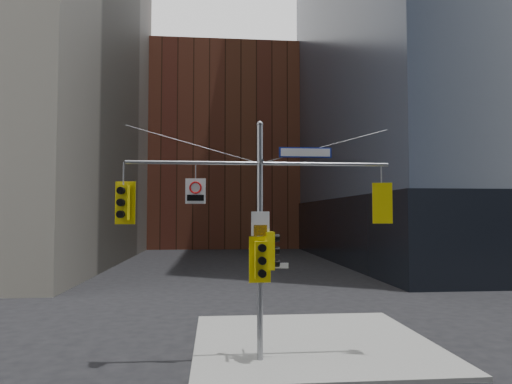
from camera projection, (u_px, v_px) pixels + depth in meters
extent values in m
cube|color=gray|center=(312.00, 342.00, 15.67)|extent=(8.00, 8.00, 0.15)
cube|color=black|center=(506.00, 229.00, 46.04)|extent=(36.40, 36.40, 6.00)
cube|color=brown|center=(224.00, 153.00, 69.91)|extent=(26.00, 20.00, 28.00)
cylinder|color=gray|center=(260.00, 243.00, 13.68)|extent=(0.18, 0.18, 7.20)
sphere|color=gray|center=(260.00, 124.00, 13.87)|extent=(0.20, 0.20, 0.20)
cylinder|color=gray|center=(193.00, 163.00, 13.62)|extent=(4.00, 0.11, 0.11)
cylinder|color=gray|center=(325.00, 164.00, 13.99)|extent=(4.00, 0.11, 0.11)
cylinder|color=gray|center=(261.00, 162.00, 13.46)|extent=(0.10, 0.70, 0.10)
cylinder|color=gray|center=(194.00, 144.00, 13.65)|extent=(4.00, 0.02, 1.12)
cylinder|color=gray|center=(325.00, 146.00, 14.02)|extent=(4.00, 0.02, 1.12)
cube|color=yellow|center=(123.00, 203.00, 13.38)|extent=(0.37, 0.29, 1.03)
cube|color=yellow|center=(125.00, 203.00, 13.55)|extent=(0.61, 0.13, 1.28)
cylinder|color=black|center=(121.00, 191.00, 13.20)|extent=(0.24, 0.19, 0.22)
cylinder|color=black|center=(122.00, 191.00, 13.28)|extent=(0.19, 0.05, 0.19)
cylinder|color=black|center=(121.00, 202.00, 13.18)|extent=(0.24, 0.19, 0.22)
cylinder|color=black|center=(122.00, 203.00, 13.26)|extent=(0.19, 0.05, 0.19)
cylinder|color=black|center=(121.00, 214.00, 13.16)|extent=(0.24, 0.19, 0.22)
cylinder|color=black|center=(122.00, 214.00, 13.24)|extent=(0.19, 0.05, 0.19)
cube|color=yellow|center=(382.00, 203.00, 14.09)|extent=(0.37, 0.30, 1.01)
cube|color=yellow|center=(382.00, 203.00, 13.92)|extent=(0.59, 0.18, 1.25)
cylinder|color=black|center=(381.00, 193.00, 14.30)|extent=(0.24, 0.20, 0.21)
cylinder|color=black|center=(381.00, 193.00, 14.22)|extent=(0.18, 0.06, 0.18)
cylinder|color=black|center=(381.00, 203.00, 14.28)|extent=(0.24, 0.20, 0.21)
cylinder|color=black|center=(381.00, 203.00, 14.20)|extent=(0.18, 0.06, 0.18)
cylinder|color=black|center=(381.00, 214.00, 14.26)|extent=(0.24, 0.20, 0.21)
cylinder|color=#0CE559|center=(381.00, 214.00, 14.19)|extent=(0.18, 0.06, 0.18)
cube|color=yellow|center=(269.00, 251.00, 13.70)|extent=(0.30, 0.40, 1.14)
cylinder|color=black|center=(276.00, 238.00, 13.76)|extent=(0.20, 0.26, 0.24)
cylinder|color=black|center=(273.00, 238.00, 13.74)|extent=(0.05, 0.21, 0.21)
cylinder|color=black|center=(276.00, 251.00, 13.74)|extent=(0.20, 0.26, 0.24)
cylinder|color=black|center=(273.00, 251.00, 13.72)|extent=(0.05, 0.21, 0.21)
cylinder|color=black|center=(276.00, 263.00, 13.72)|extent=(0.20, 0.26, 0.24)
cylinder|color=black|center=(273.00, 263.00, 13.70)|extent=(0.05, 0.21, 0.21)
cube|color=yellow|center=(261.00, 260.00, 13.38)|extent=(0.37, 0.28, 1.11)
cube|color=yellow|center=(260.00, 259.00, 13.57)|extent=(0.65, 0.09, 1.37)
cylinder|color=black|center=(262.00, 248.00, 13.19)|extent=(0.24, 0.18, 0.23)
cylinder|color=black|center=(262.00, 248.00, 13.27)|extent=(0.20, 0.03, 0.20)
cylinder|color=black|center=(262.00, 261.00, 13.17)|extent=(0.24, 0.18, 0.23)
cylinder|color=black|center=(262.00, 260.00, 13.25)|extent=(0.20, 0.03, 0.20)
cylinder|color=black|center=(262.00, 274.00, 13.15)|extent=(0.24, 0.18, 0.23)
cylinder|color=black|center=(262.00, 273.00, 13.24)|extent=(0.20, 0.03, 0.20)
cube|color=navy|center=(305.00, 153.00, 13.95)|extent=(1.62, 0.05, 0.32)
cube|color=silver|center=(305.00, 152.00, 13.93)|extent=(1.53, 0.02, 0.24)
cube|color=silver|center=(195.00, 191.00, 13.57)|extent=(0.60, 0.09, 0.75)
torus|color=#B20A0A|center=(195.00, 188.00, 13.55)|extent=(0.38, 0.09, 0.37)
cube|color=black|center=(195.00, 198.00, 13.54)|extent=(0.50, 0.06, 0.18)
cube|color=silver|center=(260.00, 224.00, 13.59)|extent=(0.55, 0.09, 0.72)
cube|color=#D88C00|center=(260.00, 230.00, 13.56)|extent=(0.40, 0.06, 0.32)
cube|color=silver|center=(275.00, 266.00, 13.69)|extent=(0.82, 0.10, 0.16)
cube|color=#145926|center=(259.00, 268.00, 14.09)|extent=(0.04, 0.81, 0.16)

